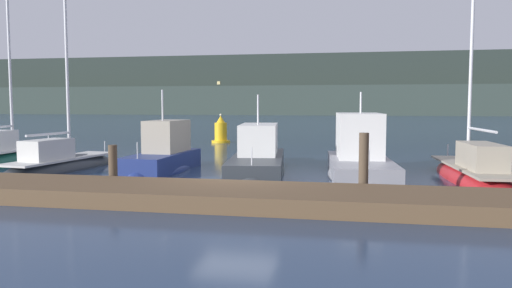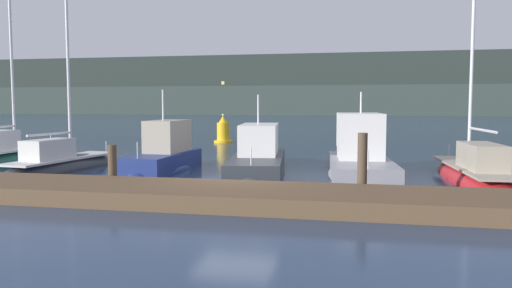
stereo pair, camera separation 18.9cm
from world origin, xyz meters
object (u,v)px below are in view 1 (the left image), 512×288
Objects in this scene: motorboat_berth_3 at (163,162)px; sailboat_berth_6 at (473,176)px; sailboat_berth_1 at (4,161)px; motorboat_berth_4 at (258,165)px; channel_buoy at (221,132)px; motorboat_berth_5 at (360,164)px; sailboat_berth_2 at (60,167)px.

motorboat_berth_3 is 0.52× the size of sailboat_berth_6.
sailboat_berth_1 is 11.52m from motorboat_berth_4.
channel_buoy is (-5.45, 14.37, 0.47)m from motorboat_berth_4.
motorboat_berth_5 is (7.78, 0.26, 0.09)m from motorboat_berth_3.
motorboat_berth_5 is 3.45× the size of channel_buoy.
sailboat_berth_1 is at bearing 179.43° from motorboat_berth_4.
channel_buoy is at bearing 131.64° from sailboat_berth_6.
motorboat_berth_3 is 0.75× the size of motorboat_berth_5.
motorboat_berth_5 is at bearing -1.32° from motorboat_berth_4.
channel_buoy is (-13.33, 14.99, 0.59)m from sailboat_berth_6.
sailboat_berth_1 is at bearing 179.24° from motorboat_berth_5.
motorboat_berth_5 is 0.69× the size of sailboat_berth_6.
sailboat_berth_2 is 1.38× the size of motorboat_berth_5.
sailboat_berth_6 is at bearing -4.50° from motorboat_berth_4.
sailboat_berth_1 is 1.51× the size of motorboat_berth_4.
sailboat_berth_1 is 15.47m from motorboat_berth_5.
sailboat_berth_2 is 8.08m from motorboat_berth_4.
sailboat_berth_1 is 1.62× the size of motorboat_berth_5.
sailboat_berth_6 is (11.71, -0.27, -0.18)m from motorboat_berth_3.
motorboat_berth_3 reaches higher than motorboat_berth_4.
motorboat_berth_4 is at bearing -69.23° from channel_buoy.
sailboat_berth_1 is 2.17× the size of motorboat_berth_3.
motorboat_berth_3 is at bearing -178.12° from motorboat_berth_5.
motorboat_berth_5 reaches higher than channel_buoy.
sailboat_berth_6 is (7.88, -0.62, -0.12)m from motorboat_berth_4.
sailboat_berth_1 is at bearing -113.05° from channel_buoy.
motorboat_berth_4 is 3.70× the size of channel_buoy.
sailboat_berth_6 is 20.07m from channel_buoy.
sailboat_berth_2 is 1.29× the size of motorboat_berth_4.
sailboat_berth_2 is at bearing -170.61° from motorboat_berth_3.
sailboat_berth_1 reaches higher than channel_buoy.
motorboat_berth_3 is at bearing -3.43° from sailboat_berth_1.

